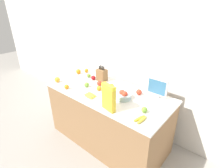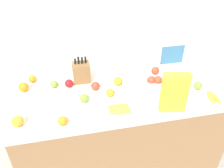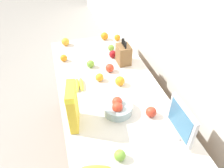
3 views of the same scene
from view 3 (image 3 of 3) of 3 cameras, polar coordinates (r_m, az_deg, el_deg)
ground_plane at (r=2.59m, az=-0.55°, el=-16.40°), size 14.00×14.00×0.00m
wall_back at (r=1.93m, az=18.53°, el=11.55°), size 9.00×0.06×2.60m
counter at (r=2.22m, az=-0.62°, el=-9.82°), size 1.89×0.87×0.91m
knife_block at (r=2.16m, az=3.05°, el=7.77°), size 0.16×0.12×0.29m
small_monitor at (r=1.51m, az=17.60°, el=-9.16°), size 0.29×0.03×0.27m
cereal_box at (r=1.51m, az=-10.27°, el=-5.57°), size 0.21×0.10×0.34m
fruit_bowl at (r=1.66m, az=1.44°, el=-6.13°), size 0.23×0.23×0.12m
banana_bunch_left at (r=1.92m, az=-9.11°, el=-0.25°), size 0.18×0.13×0.04m
apple_front at (r=2.27m, az=0.18°, el=7.81°), size 0.08×0.08×0.08m
apple_rightmost at (r=2.06m, az=-0.62°, el=4.22°), size 0.08×0.08×0.08m
apple_rear at (r=2.39m, az=-0.23°, el=9.46°), size 0.07×0.07×0.07m
apple_near_bananas at (r=2.13m, az=-5.63°, el=5.24°), size 0.08×0.08×0.08m
apple_by_knife_block at (r=1.42m, az=2.06°, el=-18.13°), size 0.07×0.07×0.07m
apple_leftmost at (r=1.66m, az=10.18°, el=-7.19°), size 0.08×0.08×0.08m
orange_front_center at (r=1.90m, az=2.08°, el=0.79°), size 0.08×0.08×0.08m
orange_back_center at (r=2.54m, az=-12.06°, el=10.74°), size 0.09×0.09×0.09m
orange_mid_right at (r=2.27m, az=-12.49°, el=6.66°), size 0.07×0.07×0.07m
orange_mid_left at (r=2.61m, az=-1.96°, el=12.40°), size 0.09×0.09×0.09m
orange_front_right at (r=2.59m, az=1.41°, el=12.03°), size 0.07×0.07×0.07m
orange_by_cereal at (r=1.96m, az=-3.29°, el=1.76°), size 0.07×0.07×0.07m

